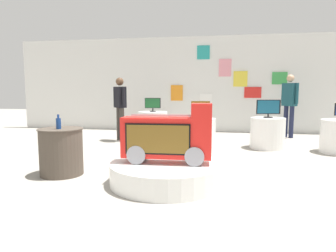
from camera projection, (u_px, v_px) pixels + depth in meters
The scene contains 14 objects.
ground_plane at pixel (173, 179), 4.37m from camera, with size 30.00×30.00×0.00m, color #9E998E.
back_wall_display at pixel (200, 84), 9.43m from camera, with size 12.12×0.13×2.97m.
main_display_pedestal at pixel (167, 173), 4.17m from camera, with size 1.57×1.57×0.29m, color white.
novelty_firetruck_tv at pixel (168, 139), 4.10m from camera, with size 1.24×0.41×0.82m.
display_pedestal_left_rear at pixel (200, 134), 6.52m from camera, with size 0.66×0.66×0.69m, color white.
tv_on_left_rear at pixel (201, 108), 6.45m from camera, with size 0.44×0.17×0.39m.
display_pedestal_center_rear at pixel (153, 124), 8.66m from camera, with size 0.84×0.84×0.69m, color white.
tv_on_center_rear at pixel (153, 104), 8.59m from camera, with size 0.46×0.19×0.39m.
display_pedestal_far_right at pixel (267, 133), 6.70m from camera, with size 0.75×0.75×0.69m, color white.
tv_on_far_right at pixel (268, 108), 6.63m from camera, with size 0.53×0.19×0.40m.
side_table_round at pixel (61, 151), 4.58m from camera, with size 0.67×0.67×0.72m.
bottle_on_side_table at pixel (58, 123), 4.46m from camera, with size 0.07×0.07×0.22m.
shopper_browsing_near_truck at pixel (289, 101), 8.21m from camera, with size 0.39×0.47×1.73m.
shopper_browsing_rear at pixel (120, 104), 7.62m from camera, with size 0.40×0.44×1.62m.
Camera 1 is at (0.65, -4.20, 1.28)m, focal length 32.02 mm.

